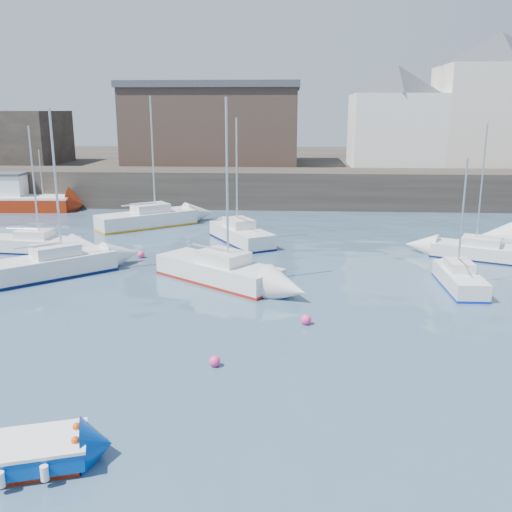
# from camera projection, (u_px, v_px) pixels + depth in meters

# --- Properties ---
(water) EXTENTS (220.00, 220.00, 0.00)m
(water) POSITION_uv_depth(u_px,v_px,m) (227.00, 429.00, 14.58)
(water) COLOR #2D4760
(water) RESTS_ON ground
(quay_wall) EXTENTS (90.00, 5.00, 3.00)m
(quay_wall) POSITION_uv_depth(u_px,v_px,m) (273.00, 188.00, 48.03)
(quay_wall) COLOR #28231E
(quay_wall) RESTS_ON ground
(land_strip) EXTENTS (90.00, 32.00, 2.80)m
(land_strip) POSITION_uv_depth(u_px,v_px,m) (278.00, 168.00, 65.45)
(land_strip) COLOR #28231E
(land_strip) RESTS_ON ground
(bldg_east_a) EXTENTS (13.36, 13.36, 11.80)m
(bldg_east_a) POSITION_uv_depth(u_px,v_px,m) (496.00, 99.00, 51.78)
(bldg_east_a) COLOR beige
(bldg_east_a) RESTS_ON land_strip
(bldg_east_d) EXTENTS (11.14, 11.14, 8.95)m
(bldg_east_d) POSITION_uv_depth(u_px,v_px,m) (396.00, 116.00, 52.19)
(bldg_east_d) COLOR white
(bldg_east_d) RESTS_ON land_strip
(warehouse) EXTENTS (16.40, 10.40, 7.60)m
(warehouse) POSITION_uv_depth(u_px,v_px,m) (214.00, 123.00, 54.84)
(warehouse) COLOR #3D2D26
(warehouse) RESTS_ON land_strip
(blue_dinghy) EXTENTS (3.79, 2.50, 0.67)m
(blue_dinghy) POSITION_uv_depth(u_px,v_px,m) (7.00, 456.00, 12.84)
(blue_dinghy) COLOR maroon
(blue_dinghy) RESTS_ON ground
(fishing_boat) EXTENTS (7.46, 3.11, 4.86)m
(fishing_boat) POSITION_uv_depth(u_px,v_px,m) (23.00, 199.00, 45.98)
(fishing_boat) COLOR maroon
(fishing_boat) RESTS_ON ground
(sailboat_a) EXTENTS (5.91, 5.57, 8.01)m
(sailboat_a) POSITION_uv_depth(u_px,v_px,m) (51.00, 265.00, 27.83)
(sailboat_a) COLOR silver
(sailboat_a) RESTS_ON ground
(sailboat_b) EXTENTS (6.53, 5.64, 8.47)m
(sailboat_b) POSITION_uv_depth(u_px,v_px,m) (219.00, 270.00, 26.98)
(sailboat_b) COLOR silver
(sailboat_b) RESTS_ON ground
(sailboat_c) EXTENTS (1.45, 4.45, 5.86)m
(sailboat_c) POSITION_uv_depth(u_px,v_px,m) (459.00, 278.00, 26.03)
(sailboat_c) COLOR silver
(sailboat_c) RESTS_ON ground
(sailboat_d) EXTENTS (5.92, 4.00, 7.24)m
(sailboat_d) POSITION_uv_depth(u_px,v_px,m) (485.00, 252.00, 30.99)
(sailboat_d) COLOR silver
(sailboat_d) RESTS_ON ground
(sailboat_e) EXTENTS (5.65, 2.30, 7.08)m
(sailboat_e) POSITION_uv_depth(u_px,v_px,m) (32.00, 244.00, 32.68)
(sailboat_e) COLOR silver
(sailboat_e) RESTS_ON ground
(sailboat_f) EXTENTS (4.50, 5.89, 7.48)m
(sailboat_f) POSITION_uv_depth(u_px,v_px,m) (241.00, 234.00, 34.88)
(sailboat_f) COLOR silver
(sailboat_f) RESTS_ON ground
(sailboat_h) EXTENTS (6.76, 5.92, 8.82)m
(sailboat_h) POSITION_uv_depth(u_px,v_px,m) (147.00, 219.00, 39.60)
(sailboat_h) COLOR silver
(sailboat_h) RESTS_ON ground
(buoy_near) EXTENTS (0.36, 0.36, 0.36)m
(buoy_near) POSITION_uv_depth(u_px,v_px,m) (215.00, 366.00, 18.18)
(buoy_near) COLOR #FF3881
(buoy_near) RESTS_ON ground
(buoy_mid) EXTENTS (0.40, 0.40, 0.40)m
(buoy_mid) POSITION_uv_depth(u_px,v_px,m) (306.00, 324.00, 21.72)
(buoy_mid) COLOR #FF3881
(buoy_mid) RESTS_ON ground
(buoy_far) EXTENTS (0.41, 0.41, 0.41)m
(buoy_far) POSITION_uv_depth(u_px,v_px,m) (141.00, 258.00, 31.45)
(buoy_far) COLOR #FF3881
(buoy_far) RESTS_ON ground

